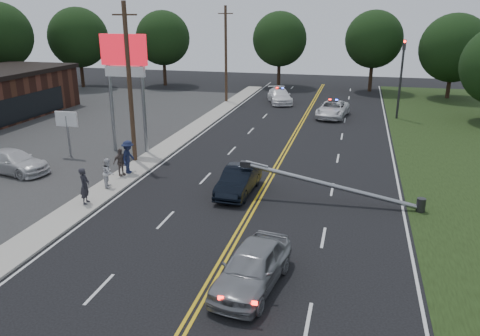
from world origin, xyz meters
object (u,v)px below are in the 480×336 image
(pylon_sign, at_px, (125,65))
(waiting_sedan, at_px, (252,267))
(traffic_signal, at_px, (401,72))
(utility_pole_mid, at_px, (130,84))
(bystander_a, at_px, (85,186))
(utility_pole_far, at_px, (226,54))
(emergency_b, at_px, (280,96))
(bystander_c, at_px, (128,157))
(bystander_b, at_px, (108,173))
(parked_car, at_px, (13,162))
(emergency_a, at_px, (333,109))
(bystander_d, at_px, (120,162))
(small_sign, at_px, (67,123))
(crashed_sedan, at_px, (239,180))
(fallen_streetlight, at_px, (341,187))

(pylon_sign, bearing_deg, waiting_sedan, -50.28)
(traffic_signal, distance_m, utility_pole_mid, 25.12)
(pylon_sign, distance_m, bystander_a, 10.77)
(pylon_sign, xyz_separation_m, utility_pole_far, (1.30, 20.00, -0.91))
(emergency_b, bearing_deg, bystander_c, -119.37)
(bystander_b, bearing_deg, parked_car, 62.83)
(traffic_signal, bearing_deg, bystander_b, -126.08)
(utility_pole_mid, relative_size, parked_car, 2.10)
(bystander_a, bearing_deg, emergency_b, -20.52)
(parked_car, xyz_separation_m, emergency_a, (17.87, 20.94, 0.05))
(utility_pole_mid, bearing_deg, bystander_b, -80.21)
(utility_pole_mid, bearing_deg, emergency_a, 55.66)
(utility_pole_mid, bearing_deg, bystander_c, -71.14)
(utility_pole_mid, relative_size, bystander_d, 6.02)
(bystander_b, bearing_deg, small_sign, 30.47)
(parked_car, xyz_separation_m, bystander_b, (7.02, -1.04, 0.24))
(emergency_a, height_order, emergency_b, emergency_b)
(crashed_sedan, height_order, waiting_sedan, waiting_sedan)
(utility_pole_mid, distance_m, parked_car, 8.49)
(emergency_b, bearing_deg, utility_pole_mid, -122.51)
(traffic_signal, relative_size, parked_car, 1.48)
(crashed_sedan, relative_size, parked_car, 0.92)
(small_sign, xyz_separation_m, crashed_sedan, (12.79, -3.77, -1.61))
(small_sign, xyz_separation_m, utility_pole_far, (4.80, 22.00, 2.75))
(fallen_streetlight, xyz_separation_m, utility_pole_mid, (-13.39, 4.00, 4.17))
(emergency_b, relative_size, bystander_a, 2.86)
(crashed_sedan, bearing_deg, traffic_signal, 68.43)
(bystander_a, bearing_deg, fallen_streetlight, -86.63)
(small_sign, bearing_deg, bystander_c, -23.67)
(utility_pole_far, distance_m, waiting_sedan, 36.36)
(crashed_sedan, height_order, parked_car, crashed_sedan)
(pylon_sign, bearing_deg, fallen_streetlight, -22.22)
(utility_pole_mid, height_order, waiting_sedan, utility_pole_mid)
(utility_pole_mid, xyz_separation_m, emergency_a, (11.69, 17.12, -4.34))
(parked_car, distance_m, bystander_c, 7.16)
(small_sign, distance_m, bystander_b, 7.58)
(bystander_b, bearing_deg, waiting_sedan, -146.28)
(fallen_streetlight, bearing_deg, bystander_a, -165.15)
(traffic_signal, distance_m, bystander_d, 27.16)
(crashed_sedan, bearing_deg, parked_car, -177.72)
(traffic_signal, relative_size, bystander_b, 4.33)
(traffic_signal, bearing_deg, crashed_sedan, -113.61)
(pylon_sign, distance_m, small_sign, 5.45)
(utility_pole_mid, height_order, bystander_a, utility_pole_mid)
(utility_pole_far, height_order, crashed_sedan, utility_pole_far)
(traffic_signal, xyz_separation_m, utility_pole_far, (-17.50, 4.00, 0.88))
(parked_car, distance_m, bystander_d, 6.83)
(emergency_a, xyz_separation_m, bystander_b, (-10.85, -21.99, 0.19))
(traffic_signal, height_order, waiting_sedan, traffic_signal)
(bystander_c, bearing_deg, emergency_b, -15.17)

